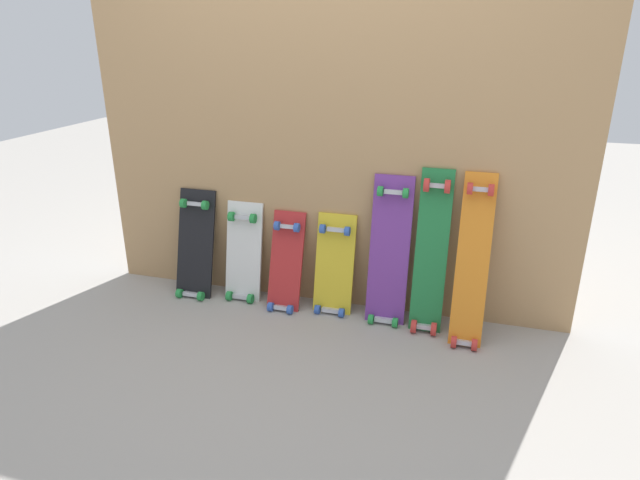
{
  "coord_description": "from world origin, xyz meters",
  "views": [
    {
      "loc": [
        0.81,
        -2.84,
        1.57
      ],
      "look_at": [
        0.0,
        -0.07,
        0.44
      ],
      "focal_mm": 30.62,
      "sensor_mm": 36.0,
      "label": 1
    }
  ],
  "objects_px": {
    "skateboard_orange": "(472,266)",
    "skateboard_red": "(286,267)",
    "skateboard_yellow": "(334,270)",
    "skateboard_green": "(431,257)",
    "skateboard_white": "(243,257)",
    "skateboard_black": "(195,249)",
    "skateboard_purple": "(389,257)"
  },
  "relations": [
    {
      "from": "skateboard_orange",
      "to": "skateboard_red",
      "type": "bearing_deg",
      "value": 177.31
    },
    {
      "from": "skateboard_yellow",
      "to": "skateboard_green",
      "type": "relative_size",
      "value": 0.69
    },
    {
      "from": "skateboard_red",
      "to": "skateboard_green",
      "type": "height_order",
      "value": "skateboard_green"
    },
    {
      "from": "skateboard_white",
      "to": "skateboard_orange",
      "type": "distance_m",
      "value": 1.35
    },
    {
      "from": "skateboard_black",
      "to": "skateboard_orange",
      "type": "height_order",
      "value": "skateboard_orange"
    },
    {
      "from": "skateboard_yellow",
      "to": "skateboard_orange",
      "type": "distance_m",
      "value": 0.79
    },
    {
      "from": "skateboard_purple",
      "to": "skateboard_orange",
      "type": "relative_size",
      "value": 0.95
    },
    {
      "from": "skateboard_green",
      "to": "skateboard_purple",
      "type": "bearing_deg",
      "value": 175.68
    },
    {
      "from": "skateboard_black",
      "to": "skateboard_green",
      "type": "distance_m",
      "value": 1.44
    },
    {
      "from": "skateboard_black",
      "to": "skateboard_orange",
      "type": "distance_m",
      "value": 1.66
    },
    {
      "from": "skateboard_white",
      "to": "skateboard_red",
      "type": "height_order",
      "value": "skateboard_white"
    },
    {
      "from": "skateboard_purple",
      "to": "skateboard_orange",
      "type": "bearing_deg",
      "value": -8.52
    },
    {
      "from": "skateboard_black",
      "to": "skateboard_orange",
      "type": "xyz_separation_m",
      "value": [
        1.65,
        -0.06,
        0.11
      ]
    },
    {
      "from": "skateboard_black",
      "to": "skateboard_yellow",
      "type": "distance_m",
      "value": 0.89
    },
    {
      "from": "skateboard_black",
      "to": "skateboard_white",
      "type": "bearing_deg",
      "value": 5.31
    },
    {
      "from": "skateboard_purple",
      "to": "skateboard_orange",
      "type": "height_order",
      "value": "skateboard_orange"
    },
    {
      "from": "skateboard_black",
      "to": "skateboard_white",
      "type": "xyz_separation_m",
      "value": [
        0.31,
        0.03,
        -0.03
      ]
    },
    {
      "from": "skateboard_yellow",
      "to": "skateboard_green",
      "type": "height_order",
      "value": "skateboard_green"
    },
    {
      "from": "skateboard_white",
      "to": "skateboard_yellow",
      "type": "distance_m",
      "value": 0.58
    },
    {
      "from": "skateboard_red",
      "to": "skateboard_purple",
      "type": "xyz_separation_m",
      "value": [
        0.61,
        0.02,
        0.13
      ]
    },
    {
      "from": "skateboard_white",
      "to": "skateboard_purple",
      "type": "relative_size",
      "value": 0.74
    },
    {
      "from": "skateboard_yellow",
      "to": "skateboard_purple",
      "type": "height_order",
      "value": "skateboard_purple"
    },
    {
      "from": "skateboard_white",
      "to": "skateboard_purple",
      "type": "xyz_separation_m",
      "value": [
        0.89,
        -0.02,
        0.11
      ]
    },
    {
      "from": "skateboard_white",
      "to": "skateboard_green",
      "type": "bearing_deg",
      "value": -1.75
    },
    {
      "from": "skateboard_black",
      "to": "skateboard_purple",
      "type": "height_order",
      "value": "skateboard_purple"
    },
    {
      "from": "skateboard_white",
      "to": "skateboard_orange",
      "type": "bearing_deg",
      "value": -3.59
    },
    {
      "from": "skateboard_white",
      "to": "skateboard_red",
      "type": "bearing_deg",
      "value": -6.91
    },
    {
      "from": "skateboard_black",
      "to": "skateboard_yellow",
      "type": "height_order",
      "value": "skateboard_black"
    },
    {
      "from": "skateboard_yellow",
      "to": "skateboard_purple",
      "type": "relative_size",
      "value": 0.72
    },
    {
      "from": "skateboard_black",
      "to": "skateboard_red",
      "type": "height_order",
      "value": "skateboard_black"
    },
    {
      "from": "skateboard_red",
      "to": "skateboard_green",
      "type": "relative_size",
      "value": 0.68
    },
    {
      "from": "skateboard_green",
      "to": "skateboard_orange",
      "type": "height_order",
      "value": "skateboard_green"
    }
  ]
}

